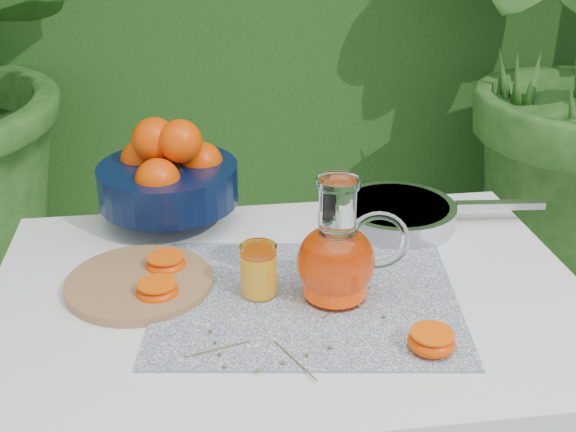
{
  "coord_description": "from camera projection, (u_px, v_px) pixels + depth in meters",
  "views": [
    {
      "loc": [
        -0.21,
        -0.98,
        1.39
      ],
      "look_at": [
        -0.06,
        0.07,
        0.88
      ],
      "focal_mm": 45.0,
      "sensor_mm": 36.0,
      "label": 1
    }
  ],
  "objects": [
    {
      "name": "potted_plant_right",
      "position": [
        571.0,
        54.0,
        2.28
      ],
      "size": [
        2.43,
        2.43,
        1.73
      ],
      "primitive_type": "imported",
      "rotation": [
        0.0,
        0.0,
        2.27
      ],
      "color": "#25531C",
      "rests_on": "ground"
    },
    {
      "name": "white_table",
      "position": [
        290.0,
        331.0,
        1.25
      ],
      "size": [
        1.0,
        0.7,
        0.75
      ],
      "color": "white",
      "rests_on": "ground"
    },
    {
      "name": "placemat",
      "position": [
        306.0,
        299.0,
        1.18
      ],
      "size": [
        0.54,
        0.45,
        0.0
      ],
      "primitive_type": "cube",
      "rotation": [
        0.0,
        0.0,
        -0.14
      ],
      "color": "#0B1C42",
      "rests_on": "white_table"
    },
    {
      "name": "cutting_board",
      "position": [
        140.0,
        283.0,
        1.22
      ],
      "size": [
        0.3,
        0.3,
        0.02
      ],
      "primitive_type": "cylinder",
      "rotation": [
        0.0,
        0.0,
        -0.23
      ],
      "color": "#946542",
      "rests_on": "white_table"
    },
    {
      "name": "fruit_bowl",
      "position": [
        169.0,
        175.0,
        1.41
      ],
      "size": [
        0.33,
        0.33,
        0.22
      ],
      "color": "black",
      "rests_on": "white_table"
    },
    {
      "name": "juice_pitcher",
      "position": [
        337.0,
        258.0,
        1.16
      ],
      "size": [
        0.19,
        0.14,
        0.21
      ],
      "color": "white",
      "rests_on": "white_table"
    },
    {
      "name": "juice_tumbler",
      "position": [
        259.0,
        271.0,
        1.18
      ],
      "size": [
        0.08,
        0.08,
        0.09
      ],
      "color": "white",
      "rests_on": "white_table"
    },
    {
      "name": "saute_pan",
      "position": [
        398.0,
        213.0,
        1.43
      ],
      "size": [
        0.43,
        0.26,
        0.04
      ],
      "color": "#B2B2B7",
      "rests_on": "white_table"
    },
    {
      "name": "orange_halves",
      "position": [
        243.0,
        297.0,
        1.16
      ],
      "size": [
        0.49,
        0.37,
        0.03
      ],
      "color": "#FF4302",
      "rests_on": "white_table"
    },
    {
      "name": "thyme_sprigs",
      "position": [
        291.0,
        334.0,
        1.09
      ],
      "size": [
        0.31,
        0.25,
        0.01
      ],
      "color": "brown",
      "rests_on": "white_table"
    }
  ]
}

